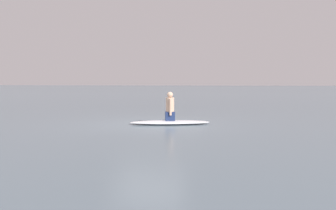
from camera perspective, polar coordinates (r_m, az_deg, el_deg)
The scene contains 3 objects.
ground_plane at distance 11.75m, azimuth -3.24°, elevation -3.26°, with size 400.00×400.00×0.00m, color slate.
surfboard at distance 11.66m, azimuth 0.35°, elevation -2.97°, with size 2.78×0.78×0.13m, color white.
person_paddler at distance 11.61m, azimuth 0.35°, elevation -0.44°, with size 0.40×0.43×0.99m.
Camera 1 is at (-3.99, 10.96, 1.43)m, focal length 35.89 mm.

